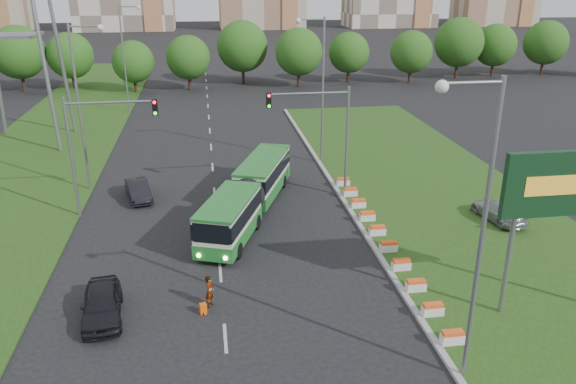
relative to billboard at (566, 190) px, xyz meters
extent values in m
plane|color=black|center=(-12.25, 6.00, -6.16)|extent=(360.00, 360.00, 0.00)
cube|color=#1F4313|center=(0.75, 14.00, -6.09)|extent=(14.00, 60.00, 0.15)
cube|color=#9A9A9A|center=(-6.20, 14.00, -6.07)|extent=(0.30, 60.00, 0.18)
cube|color=#1F4313|center=(-30.25, 31.00, -6.11)|extent=(12.00, 110.00, 0.10)
cylinder|color=gray|center=(-2.25, 0.00, -3.36)|extent=(0.24, 0.24, 5.60)
cube|color=black|center=(0.00, 0.00, 0.34)|extent=(6.00, 0.35, 3.00)
cube|color=gold|center=(0.00, -0.18, 0.34)|extent=(4.20, 0.04, 0.90)
cylinder|color=gray|center=(-5.85, 16.00, -2.16)|extent=(0.20, 0.20, 8.00)
cylinder|color=gray|center=(-8.60, 16.00, 1.44)|extent=(5.50, 0.14, 0.14)
cube|color=black|center=(-11.35, 16.00, 1.04)|extent=(0.32, 0.32, 1.00)
cylinder|color=gray|center=(-24.25, 15.00, -2.16)|extent=(0.20, 0.20, 8.00)
cylinder|color=gray|center=(-21.50, 15.00, 1.44)|extent=(5.50, 0.14, 0.14)
cube|color=black|center=(-18.75, 15.00, 1.04)|extent=(0.32, 0.32, 1.00)
cube|color=beige|center=(-13.25, 9.25, -4.58)|extent=(2.26, 6.23, 2.44)
cube|color=beige|center=(-13.25, 17.24, -4.58)|extent=(2.26, 7.59, 2.44)
cylinder|color=black|center=(-13.25, 12.91, -4.63)|extent=(2.26, 1.13, 2.26)
cube|color=#207028|center=(-13.25, 9.25, -5.40)|extent=(2.33, 6.28, 0.86)
cube|color=#207028|center=(-13.25, 17.24, -5.40)|extent=(2.33, 7.63, 0.86)
cube|color=black|center=(-13.25, 9.25, -4.18)|extent=(2.33, 6.28, 0.95)
cube|color=black|center=(-13.25, 17.24, -4.18)|extent=(2.33, 7.63, 0.95)
imported|color=black|center=(-20.84, 2.46, -5.42)|extent=(2.23, 4.55, 1.49)
imported|color=black|center=(-20.64, 17.63, -5.49)|extent=(2.40, 4.34, 1.35)
imported|color=#969A9E|center=(2.89, 10.03, -5.38)|extent=(2.43, 4.58, 1.27)
imported|color=gray|center=(-15.84, 2.74, -5.35)|extent=(0.57, 0.70, 1.64)
cube|color=#F2570C|center=(-16.19, 2.11, -5.90)|extent=(0.31, 0.27, 0.53)
cylinder|color=black|center=(-16.19, 1.98, -6.10)|extent=(0.04, 0.12, 0.12)
camera|label=1|loc=(-15.58, -21.03, 8.87)|focal=35.00mm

